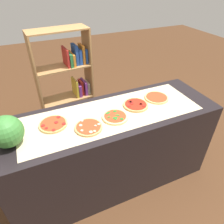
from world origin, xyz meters
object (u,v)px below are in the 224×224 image
at_px(pizza_mushroom_1, 89,127).
at_px(pizza_plain_4, 156,98).
at_px(pizza_pepperoni_3, 136,105).
at_px(pizza_spinach_2, 115,117).
at_px(watermelon, 7,132).
at_px(pizza_pepperoni_0, 53,124).
at_px(bookshelf, 71,85).

bearing_deg(pizza_mushroom_1, pizza_plain_4, 12.39).
height_order(pizza_pepperoni_3, pizza_plain_4, pizza_pepperoni_3).
relative_size(pizza_spinach_2, pizza_plain_4, 0.96).
bearing_deg(pizza_pepperoni_3, watermelon, -176.19).
height_order(pizza_pepperoni_3, watermelon, watermelon).
distance_m(pizza_spinach_2, watermelon, 0.87).
bearing_deg(watermelon, pizza_plain_4, 4.52).
relative_size(pizza_plain_4, watermelon, 0.99).
relative_size(pizza_pepperoni_0, pizza_plain_4, 0.99).
height_order(pizza_pepperoni_3, bookshelf, bookshelf).
distance_m(pizza_pepperoni_0, pizza_pepperoni_3, 0.79).
xyz_separation_m(pizza_mushroom_1, pizza_spinach_2, (0.26, 0.04, 0.00)).
distance_m(pizza_mushroom_1, bookshelf, 1.36).
bearing_deg(pizza_spinach_2, watermelon, 178.63).
xyz_separation_m(pizza_pepperoni_0, bookshelf, (0.42, 1.16, -0.27)).
bearing_deg(pizza_mushroom_1, bookshelf, 83.06).
bearing_deg(pizza_spinach_2, pizza_plain_4, 13.91).
xyz_separation_m(pizza_pepperoni_0, pizza_plain_4, (1.05, 0.01, -0.00)).
bearing_deg(pizza_mushroom_1, pizza_spinach_2, 9.30).
height_order(pizza_spinach_2, bookshelf, bookshelf).
height_order(pizza_pepperoni_0, bookshelf, bookshelf).
bearing_deg(pizza_plain_4, pizza_pepperoni_0, -179.32).
relative_size(pizza_pepperoni_0, pizza_pepperoni_3, 0.99).
bearing_deg(pizza_spinach_2, pizza_pepperoni_0, 167.37).
distance_m(pizza_pepperoni_3, bookshelf, 1.26).
height_order(pizza_plain_4, watermelon, watermelon).
bearing_deg(pizza_plain_4, bookshelf, 118.77).
height_order(watermelon, bookshelf, bookshelf).
xyz_separation_m(pizza_mushroom_1, watermelon, (-0.60, 0.06, 0.11)).
bearing_deg(watermelon, bookshelf, 58.80).
bearing_deg(pizza_pepperoni_3, pizza_pepperoni_0, 178.38).
bearing_deg(pizza_plain_4, pizza_pepperoni_3, -172.47).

